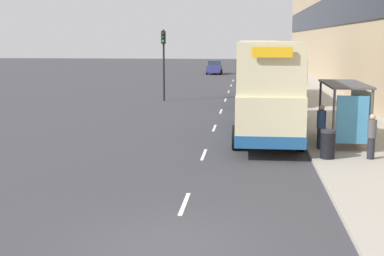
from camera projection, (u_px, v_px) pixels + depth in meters
The scene contains 20 objects.
ground_plane at pixel (168, 246), 11.52m from camera, with size 220.00×220.00×0.00m, color #38383D.
pavement at pixel (302, 87), 48.60m from camera, with size 5.00×93.00×0.14m.
terrace_facade at pixel (351, 1), 46.93m from camera, with size 3.10×93.00×15.41m.
lane_mark_0 at pixel (185, 204), 14.45m from camera, with size 0.12×2.00×0.01m.
lane_mark_1 at pixel (204, 155), 20.60m from camera, with size 0.12×2.00×0.01m.
lane_mark_2 at pixel (214, 128), 26.74m from camera, with size 0.12×2.00×0.01m.
lane_mark_3 at pixel (221, 111), 32.88m from camera, with size 0.12×2.00×0.01m.
lane_mark_4 at pixel (225, 100), 39.03m from camera, with size 0.12×2.00×0.01m.
lane_mark_5 at pixel (229, 92), 45.17m from camera, with size 0.12×2.00×0.01m.
lane_mark_6 at pixel (231, 85), 51.31m from camera, with size 0.12×2.00×0.01m.
lane_mark_7 at pixel (233, 80), 57.46m from camera, with size 0.12×2.00×0.01m.
bus_shelter at pixel (350, 102), 21.69m from camera, with size 1.60×4.20×2.48m.
double_decker_bus_near at pixel (266, 86), 24.42m from camera, with size 2.85×11.28×4.30m.
double_decker_bus_ahead at pixel (258, 69), 37.81m from camera, with size 2.85×11.36×4.30m.
car_0 at pixel (214, 67), 67.86m from camera, with size 1.92×4.05×1.76m.
car_1 at pixel (257, 69), 63.22m from camera, with size 2.04×4.27×1.76m.
pedestrian_at_shelter at pixel (321, 126), 20.86m from camera, with size 0.35×0.35×1.75m.
pedestrian_1 at pixel (372, 136), 19.12m from camera, with size 0.32×0.32×1.64m.
litter_bin at pixel (328, 144), 19.25m from camera, with size 0.55×0.55×1.05m.
traffic_light_far_kerb at pixel (164, 53), 38.06m from camera, with size 0.30×0.32×5.07m.
Camera 1 is at (1.67, -10.83, 4.41)m, focal length 50.00 mm.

